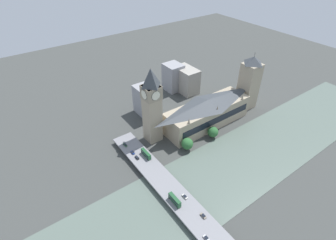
% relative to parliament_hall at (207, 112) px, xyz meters
% --- Properties ---
extents(ground_plane, '(600.00, 600.00, 0.00)m').
position_rel_parliament_hall_xyz_m(ground_plane, '(-15.32, 8.00, -13.23)').
color(ground_plane, '#424442').
extents(river_water, '(61.56, 360.00, 0.30)m').
position_rel_parliament_hall_xyz_m(river_water, '(-52.10, 8.00, -13.08)').
color(river_water, slate).
rests_on(river_water, ground_plane).
extents(parliament_hall, '(25.11, 82.79, 26.60)m').
position_rel_parliament_hall_xyz_m(parliament_hall, '(0.00, 0.00, 0.00)').
color(parliament_hall, tan).
rests_on(parliament_hall, ground_plane).
extents(clock_tower, '(13.33, 13.33, 65.67)m').
position_rel_parliament_hall_xyz_m(clock_tower, '(11.23, 51.45, 22.10)').
color(clock_tower, tan).
rests_on(clock_tower, ground_plane).
extents(victoria_tower, '(15.55, 15.55, 57.25)m').
position_rel_parliament_hall_xyz_m(victoria_tower, '(0.06, -53.17, 13.40)').
color(victoria_tower, tan).
rests_on(victoria_tower, ground_plane).
extents(road_bridge, '(155.12, 16.83, 4.47)m').
position_rel_parliament_hall_xyz_m(road_bridge, '(-52.10, 73.92, -9.62)').
color(road_bridge, slate).
rests_on(road_bridge, ground_plane).
extents(double_decker_bus_mid, '(10.74, 2.64, 4.96)m').
position_rel_parliament_hall_xyz_m(double_decker_bus_mid, '(-54.81, 78.06, -6.02)').
color(double_decker_bus_mid, '#235B33').
rests_on(double_decker_bus_mid, road_bridge).
extents(double_decker_bus_rear, '(11.40, 2.49, 4.65)m').
position_rel_parliament_hall_xyz_m(double_decker_bus_rear, '(-7.83, 70.35, -6.17)').
color(double_decker_bus_rear, '#235B33').
rests_on(double_decker_bus_rear, road_bridge).
extents(car_northbound_mid, '(4.43, 1.81, 1.34)m').
position_rel_parliament_hall_xyz_m(car_northbound_mid, '(-55.46, 70.24, -8.07)').
color(car_northbound_mid, silver).
rests_on(car_northbound_mid, road_bridge).
extents(car_northbound_tail, '(4.37, 1.83, 1.38)m').
position_rel_parliament_hall_xyz_m(car_northbound_tail, '(-5.79, 77.22, -8.05)').
color(car_northbound_tail, black).
rests_on(car_northbound_tail, road_bridge).
extents(car_southbound_lead, '(3.96, 1.87, 1.32)m').
position_rel_parliament_hall_xyz_m(car_southbound_lead, '(-84.72, 78.21, -8.09)').
color(car_southbound_lead, silver).
rests_on(car_southbound_lead, road_bridge).
extents(car_southbound_mid, '(4.27, 1.88, 1.42)m').
position_rel_parliament_hall_xyz_m(car_southbound_mid, '(1.14, 77.12, -8.04)').
color(car_southbound_mid, navy).
rests_on(car_southbound_mid, road_bridge).
extents(car_southbound_tail, '(4.80, 1.82, 1.52)m').
position_rel_parliament_hall_xyz_m(car_southbound_tail, '(12.70, 77.64, -8.01)').
color(car_southbound_tail, '#2D5638').
rests_on(car_southbound_tail, road_bridge).
extents(car_southbound_extra, '(4.44, 1.84, 1.34)m').
position_rel_parliament_hall_xyz_m(car_southbound_extra, '(-73.16, 70.01, -8.07)').
color(car_southbound_extra, slate).
rests_on(car_southbound_extra, road_bridge).
extents(city_block_west, '(26.20, 14.32, 28.42)m').
position_rel_parliament_hall_xyz_m(city_block_west, '(46.15, 36.42, 0.98)').
color(city_block_west, '#939399').
rests_on(city_block_west, ground_plane).
extents(city_block_center, '(28.45, 17.57, 27.03)m').
position_rel_parliament_hall_xyz_m(city_block_center, '(59.66, -23.51, 0.29)').
color(city_block_center, '#A39E93').
rests_on(city_block_center, ground_plane).
extents(city_block_east, '(19.47, 17.62, 30.00)m').
position_rel_parliament_hall_xyz_m(city_block_east, '(70.93, -14.33, 1.77)').
color(city_block_east, '#939399').
rests_on(city_block_east, ground_plane).
extents(tree_embankment_near, '(9.60, 9.60, 11.41)m').
position_rel_parliament_hall_xyz_m(tree_embankment_near, '(-17.10, 36.91, -6.62)').
color(tree_embankment_near, brown).
rests_on(tree_embankment_near, ground_plane).
extents(tree_embankment_mid, '(9.30, 9.30, 10.73)m').
position_rel_parliament_hall_xyz_m(tree_embankment_mid, '(-17.63, 8.96, -7.15)').
color(tree_embankment_mid, brown).
rests_on(tree_embankment_mid, ground_plane).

